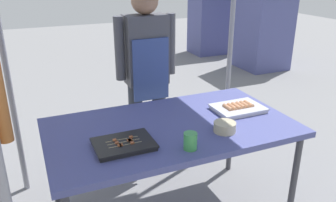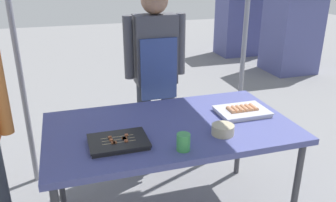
{
  "view_description": "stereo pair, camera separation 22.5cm",
  "coord_description": "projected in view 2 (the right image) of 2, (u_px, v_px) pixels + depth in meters",
  "views": [
    {
      "loc": [
        -0.83,
        -1.87,
        1.73
      ],
      "look_at": [
        0.0,
        0.05,
        0.9
      ],
      "focal_mm": 37.05,
      "sensor_mm": 36.0,
      "label": 1
    },
    {
      "loc": [
        -0.62,
        -1.95,
        1.73
      ],
      "look_at": [
        0.0,
        0.05,
        0.9
      ],
      "focal_mm": 37.05,
      "sensor_mm": 36.0,
      "label": 2
    }
  ],
  "objects": [
    {
      "name": "vendor_woman",
      "position": [
        155.0,
        67.0,
        2.89
      ],
      "size": [
        0.52,
        0.23,
        1.57
      ],
      "rotation": [
        0.0,
        0.0,
        3.14
      ],
      "color": "#333842",
      "rests_on": "ground"
    },
    {
      "name": "stall_table",
      "position": [
        170.0,
        132.0,
        2.28
      ],
      "size": [
        1.6,
        0.9,
        0.75
      ],
      "color": "#4C518C",
      "rests_on": "ground"
    },
    {
      "name": "drink_cup_near_edge",
      "position": [
        183.0,
        142.0,
        1.94
      ],
      "size": [
        0.08,
        0.08,
        0.1
      ],
      "primitive_type": "cylinder",
      "color": "#3F994C",
      "rests_on": "stall_table"
    },
    {
      "name": "neighbor_stall_left",
      "position": [
        293.0,
        18.0,
        5.7
      ],
      "size": [
        0.74,
        0.76,
        1.8
      ],
      "color": "#4C518C",
      "rests_on": "ground"
    },
    {
      "name": "tray_grilled_sausages",
      "position": [
        242.0,
        111.0,
        2.43
      ],
      "size": [
        0.35,
        0.26,
        0.05
      ],
      "color": "silver",
      "rests_on": "stall_table"
    },
    {
      "name": "tray_meat_skewers",
      "position": [
        118.0,
        142.0,
        2.01
      ],
      "size": [
        0.34,
        0.25,
        0.04
      ],
      "color": "black",
      "rests_on": "stall_table"
    },
    {
      "name": "neighbor_stall_right",
      "position": [
        245.0,
        12.0,
        6.88
      ],
      "size": [
        1.02,
        0.64,
        1.65
      ],
      "color": "#4C518C",
      "rests_on": "ground"
    },
    {
      "name": "condiment_bowl",
      "position": [
        223.0,
        130.0,
        2.13
      ],
      "size": [
        0.14,
        0.14,
        0.06
      ],
      "primitive_type": "cylinder",
      "color": "#BFB28C",
      "rests_on": "stall_table"
    }
  ]
}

